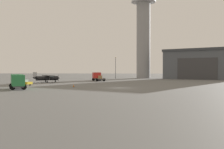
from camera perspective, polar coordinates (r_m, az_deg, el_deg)
name	(u,v)px	position (r m, az deg, el deg)	size (l,w,h in m)	color
ground_plane	(120,88)	(55.05, 1.64, -2.85)	(400.00, 400.00, 0.00)	#60605E
control_tower	(143,28)	(119.16, 6.69, 9.87)	(10.54, 10.54, 41.85)	gray
hangar	(205,64)	(115.33, 19.08, 2.08)	(34.92, 32.45, 11.83)	#4C5159
airplane_black	(47,78)	(80.04, -13.73, -0.65)	(7.64, 9.48, 3.02)	black
truck_box_green	(18,81)	(54.26, -19.45, -1.25)	(5.26, 7.22, 2.81)	#38383D
truck_flatbed_red	(98,77)	(88.79, -3.05, -0.50)	(5.01, 6.40, 2.79)	#38383D
car_yellow	(22,82)	(66.60, -18.51, -1.59)	(4.67, 3.10, 1.37)	gold
light_post_west	(116,66)	(108.10, 0.76, 1.88)	(0.44, 0.44, 8.93)	#38383D
traffic_cone_near_left	(74,85)	(58.29, -8.16, -2.31)	(0.36, 0.36, 0.68)	black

